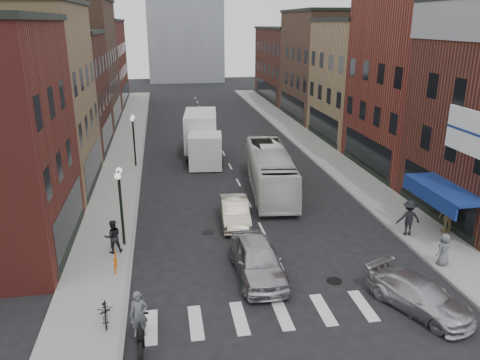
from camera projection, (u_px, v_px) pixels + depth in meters
name	position (u px, v px, depth m)	size (l,w,h in m)	color
ground	(285.00, 274.00, 21.37)	(160.00, 160.00, 0.00)	black
sidewalk_left	(125.00, 154.00, 40.56)	(3.00, 74.00, 0.15)	gray
sidewalk_right	(313.00, 146.00, 43.24)	(3.00, 74.00, 0.15)	gray
curb_left	(143.00, 154.00, 40.82)	(0.20, 74.00, 0.16)	gray
curb_right	(297.00, 147.00, 43.02)	(0.20, 74.00, 0.16)	gray
crosswalk_stripes	(304.00, 312.00, 18.57)	(12.00, 2.20, 0.01)	silver
bldg_left_mid_a	(6.00, 100.00, 30.11)	(10.30, 10.20, 12.30)	tan
bldg_left_mid_b	(44.00, 93.00, 39.77)	(10.30, 10.20, 10.30)	#4D241B
bldg_left_far_a	(65.00, 64.00, 49.57)	(10.30, 12.20, 13.30)	brown
bldg_left_far_b	(85.00, 63.00, 62.96)	(10.30, 16.20, 11.30)	maroon
bldg_right_mid_a	(436.00, 76.00, 34.52)	(10.30, 10.20, 14.30)	maroon
bldg_right_mid_b	(375.00, 81.00, 44.34)	(10.30, 10.20, 11.30)	tan
bldg_right_far_a	(334.00, 65.00, 54.45)	(10.30, 12.20, 12.30)	brown
bldg_right_far_b	(300.00, 64.00, 67.85)	(10.30, 16.20, 10.30)	#4D241B
awning_blue	(441.00, 190.00, 24.27)	(1.80, 5.00, 0.78)	navy
billboard_sign	(469.00, 133.00, 21.23)	(1.52, 3.00, 3.70)	black
streetlamp_near	(120.00, 193.00, 23.01)	(0.32, 1.22, 4.11)	black
streetlamp_far	(133.00, 131.00, 36.08)	(0.32, 1.22, 4.11)	black
bike_rack	(115.00, 263.00, 21.21)	(0.08, 0.68, 0.80)	#D8590C
box_truck	(202.00, 137.00, 38.87)	(3.18, 8.75, 3.71)	silver
motorcycle_rider	(140.00, 322.00, 16.19)	(0.63, 2.21, 2.25)	black
transit_bus	(270.00, 170.00, 31.46)	(2.44, 10.43, 2.91)	silver
sedan_left_near	(258.00, 259.00, 20.90)	(2.01, 5.00, 1.70)	#AAABAF
sedan_left_far	(235.00, 211.00, 26.53)	(1.50, 4.31, 1.42)	beige
curb_car	(420.00, 295.00, 18.50)	(1.81, 4.44, 1.29)	#BBBBC0
parked_bicycle	(105.00, 311.00, 17.62)	(0.55, 1.59, 0.83)	black
ped_left_solo	(113.00, 236.00, 22.79)	(0.82, 0.47, 1.69)	black
ped_right_a	(409.00, 218.00, 24.64)	(1.25, 0.62, 1.93)	black
ped_right_b	(449.00, 216.00, 24.84)	(1.14, 0.57, 1.95)	olive
ped_right_c	(444.00, 250.00, 21.62)	(0.76, 0.49, 1.56)	slate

